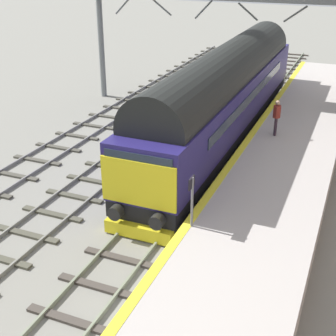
{
  "coord_description": "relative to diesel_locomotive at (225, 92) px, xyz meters",
  "views": [
    {
      "loc": [
        6.1,
        -15.17,
        8.93
      ],
      "look_at": [
        0.2,
        -1.0,
        1.76
      ],
      "focal_mm": 50.81,
      "sensor_mm": 36.0,
      "label": 1
    }
  ],
  "objects": [
    {
      "name": "overhead_footbridge",
      "position": [
        -1.48,
        4.49,
        3.78
      ],
      "size": [
        16.36,
        2.0,
        6.83
      ],
      "color": "slate",
      "rests_on": "ground"
    },
    {
      "name": "station_platform",
      "position": [
        3.6,
        -6.75,
        -1.99
      ],
      "size": [
        4.0,
        44.0,
        1.01
      ],
      "color": "#B0A9A3",
      "rests_on": "ground"
    },
    {
      "name": "track_adjacent_far_west",
      "position": [
        -7.06,
        -6.75,
        -2.43
      ],
      "size": [
        2.5,
        60.0,
        0.15
      ],
      "color": "slate",
      "rests_on": "ground"
    },
    {
      "name": "platform_number_sign",
      "position": [
        1.89,
        -9.93,
        -0.35
      ],
      "size": [
        0.1,
        0.44,
        1.68
      ],
      "color": "slate",
      "rests_on": "station_platform"
    },
    {
      "name": "ground_plane",
      "position": [
        -0.0,
        -6.75,
        -2.49
      ],
      "size": [
        140.0,
        140.0,
        0.0
      ],
      "primitive_type": "plane",
      "color": "gray",
      "rests_on": "ground"
    },
    {
      "name": "diesel_locomotive",
      "position": [
        0.0,
        0.0,
        0.0
      ],
      "size": [
        2.74,
        19.95,
        4.68
      ],
      "color": "black",
      "rests_on": "ground"
    },
    {
      "name": "waiting_passenger",
      "position": [
        2.75,
        -0.99,
        -0.5
      ],
      "size": [
        0.37,
        0.51,
        1.64
      ],
      "rotation": [
        0.0,
        0.0,
        1.65
      ],
      "color": "#34262F",
      "rests_on": "station_platform"
    },
    {
      "name": "track_adjacent_west",
      "position": [
        -3.59,
        -6.75,
        -2.43
      ],
      "size": [
        2.5,
        60.0,
        0.15
      ],
      "color": "slate",
      "rests_on": "ground"
    },
    {
      "name": "track_main",
      "position": [
        -0.0,
        -6.75,
        -2.43
      ],
      "size": [
        2.5,
        60.0,
        0.15
      ],
      "color": "gray",
      "rests_on": "ground"
    }
  ]
}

